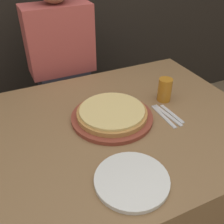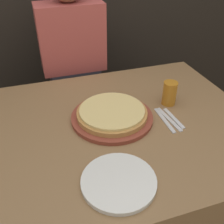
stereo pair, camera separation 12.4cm
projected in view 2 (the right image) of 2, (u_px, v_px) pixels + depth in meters
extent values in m
plane|color=#756047|center=(109.00, 216.00, 1.64)|extent=(12.00, 12.00, 0.00)
cube|color=olive|center=(109.00, 177.00, 1.43)|extent=(1.42, 1.05, 0.72)
cylinder|color=brown|center=(112.00, 117.00, 1.26)|extent=(0.39, 0.39, 0.02)
cylinder|color=#B77F42|center=(112.00, 113.00, 1.24)|extent=(0.34, 0.34, 0.02)
cylinder|color=#E0C175|center=(112.00, 110.00, 1.23)|extent=(0.31, 0.31, 0.01)
cylinder|color=#B7701E|center=(170.00, 93.00, 1.34)|extent=(0.07, 0.07, 0.12)
cylinder|color=white|center=(171.00, 84.00, 1.31)|extent=(0.07, 0.07, 0.01)
cylinder|color=silver|center=(119.00, 181.00, 0.94)|extent=(0.27, 0.27, 0.02)
cube|color=silver|center=(164.00, 120.00, 1.25)|extent=(0.02, 0.20, 0.00)
cube|color=silver|center=(169.00, 119.00, 1.26)|extent=(0.04, 0.20, 0.00)
cube|color=silver|center=(174.00, 118.00, 1.26)|extent=(0.03, 0.17, 0.00)
cube|color=#33333D|center=(78.00, 111.00, 1.98)|extent=(0.33, 0.20, 0.70)
cube|color=#B74C47|center=(71.00, 37.00, 1.66)|extent=(0.41, 0.20, 0.42)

